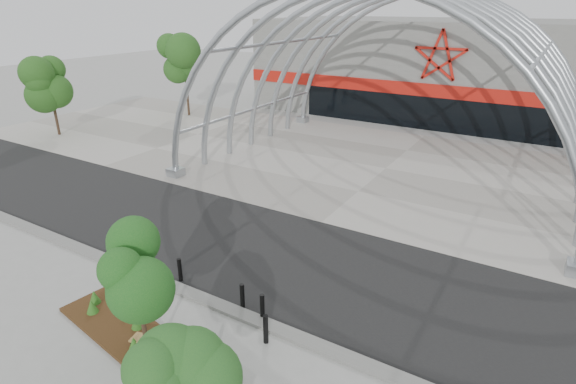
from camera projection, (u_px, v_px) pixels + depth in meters
ground at (226, 304)px, 14.94m from camera, size 140.00×140.00×0.00m
road at (281, 257)px, 17.71m from camera, size 140.00×7.00×0.02m
forecourt at (386, 169)px, 27.19m from camera, size 60.00×17.00×0.04m
kerb at (221, 306)px, 14.72m from camera, size 60.00×0.50×0.12m
arena_building at (459, 68)px, 39.84m from camera, size 34.00×15.24×8.00m
vault_canopy at (386, 169)px, 27.19m from camera, size 20.80×15.80×20.36m
planting_bed at (126, 328)px, 13.59m from camera, size 5.51×2.44×0.56m
street_tree_0 at (137, 279)px, 11.39m from camera, size 1.69×1.69×3.86m
street_tree_1 at (168, 370)px, 8.74m from camera, size 1.54×1.54×3.65m
bench_0 at (162, 349)px, 12.72m from camera, size 1.92×0.83×0.39m
bollard_0 at (180, 270)px, 16.00m from camera, size 0.15×0.15×0.92m
bollard_1 at (134, 289)px, 14.89m from camera, size 0.16×0.16×0.98m
bollard_2 at (262, 307)px, 14.04m from camera, size 0.15×0.15×0.92m
bollard_3 at (242, 296)px, 14.53m from camera, size 0.15×0.15×0.94m
bollard_4 at (266, 329)px, 13.05m from camera, size 0.15×0.15×0.96m
bg_tree_0 at (185, 62)px, 38.48m from camera, size 3.00×3.00×6.45m
bg_tree_2 at (49, 84)px, 32.78m from camera, size 2.55×2.55×5.38m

